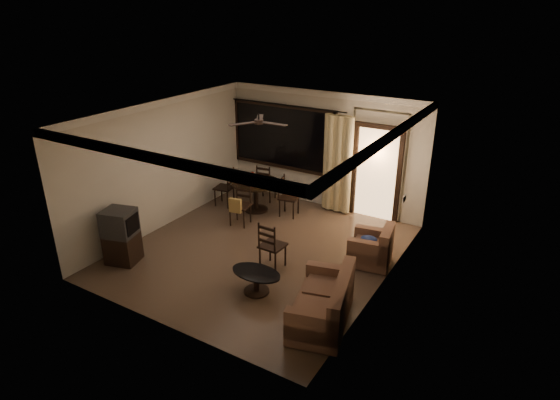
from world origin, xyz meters
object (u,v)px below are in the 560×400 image
Objects in this scene: dining_chair_west at (225,194)px; side_chair at (272,254)px; sofa at (325,305)px; dining_chair_east at (289,204)px; dining_table at (256,188)px; armchair at (373,249)px; coffee_table at (256,279)px; dining_chair_north at (266,189)px; dining_chair_south at (240,212)px; tv_cabinet at (121,236)px.

side_chair reaches higher than dining_chair_west.
sofa is at bearing 149.65° from side_chair.
dining_table is at bearing 89.92° from dining_chair_east.
dining_table is at bearing 154.90° from armchair.
dining_chair_east is at bearing -65.76° from side_chair.
coffee_table is (1.94, -2.89, -0.30)m from dining_table.
dining_table is 0.73m from dining_chair_north.
side_chair is (1.74, -2.06, -0.28)m from dining_table.
sofa is at bearing -44.02° from dining_chair_south.
dining_chair_north is at bearing 129.29° from dining_chair_west.
side_chair is at bearing -153.67° from armchair.
tv_cabinet is 1.24× the size of armchair.
tv_cabinet is (-0.01, -3.20, 0.26)m from dining_chair_west.
dining_chair_north is at bearing 101.25° from dining_table.
coffee_table is (-1.38, 0.14, -0.05)m from sofa.
dining_chair_north is at bearing 120.21° from coffee_table.
dining_chair_east and dining_chair_south have the same top height.
dining_chair_south is at bearing 131.11° from sofa.
dining_chair_south is 0.88× the size of tv_cabinet.
coffee_table is 0.86m from side_chair.
dining_chair_east is at bearing 147.34° from armchair.
sofa is 1.85m from side_chair.
dining_chair_north is at bearing 145.88° from armchair.
sofa is at bearing -151.30° from dining_chair_east.
armchair is at bearing 145.65° from dining_chair_north.
dining_chair_west is 1.67m from dining_chair_east.
sofa is at bearing -98.95° from armchair.
armchair is at bearing -122.88° from dining_chair_east.
dining_chair_north is 1.04× the size of coffee_table.
dining_table is at bearing -48.21° from side_chair.
armchair is 0.95× the size of coffee_table.
dining_chair_north reaches higher than armchair.
tv_cabinet is at bearing -170.87° from coffee_table.
dining_chair_west reaches higher than sofa.
tv_cabinet is 2.83m from coffee_table.
dining_chair_north is (-0.95, 0.52, 0.00)m from dining_chair_east.
tv_cabinet is at bearing -9.67° from dining_chair_west.
sofa is (2.49, -3.17, 0.04)m from dining_chair_east.
side_chair is (-0.20, 0.84, 0.02)m from coffee_table.
dining_chair_south is at bearing 52.26° from tv_cabinet.
dining_chair_south reaches higher than armchair.
side_chair is (-1.56, -1.12, -0.03)m from armchair.
dining_chair_west is 0.58× the size of sofa.
dining_chair_west reaches higher than coffee_table.
dining_chair_south is at bearing 44.30° from dining_chair_west.
dining_chair_west and dining_chair_east have the same top height.
dining_table is 1.21× the size of dining_chair_west.
armchair is (4.13, -0.80, 0.03)m from dining_chair_west.
dining_chair_east is 2.70m from armchair.
dining_chair_west reaches higher than dining_table.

